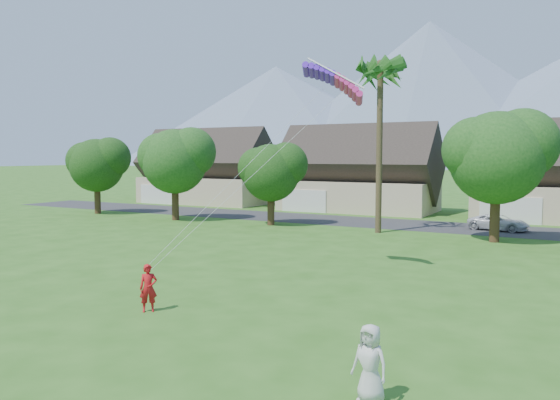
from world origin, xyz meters
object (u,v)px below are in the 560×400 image
Objects in this scene: kite_flyer at (148,288)px; watcher at (370,363)px; parked_car at (499,222)px; parafoil_kite at (335,79)px.

watcher is (9.42, -3.05, 0.04)m from kite_flyer.
parked_car is 1.32× the size of parafoil_kite.
parafoil_kite is at bearing 26.26° from kite_flyer.
parafoil_kite is (3.37, 9.02, 8.27)m from kite_flyer.
watcher is 0.55× the size of parafoil_kite.
watcher is 31.93m from parked_car.
kite_flyer is 0.96× the size of watcher.
parafoil_kite reaches higher than parked_car.
parked_car is (8.27, 28.86, -0.26)m from kite_flyer.
kite_flyer is 9.91m from watcher.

